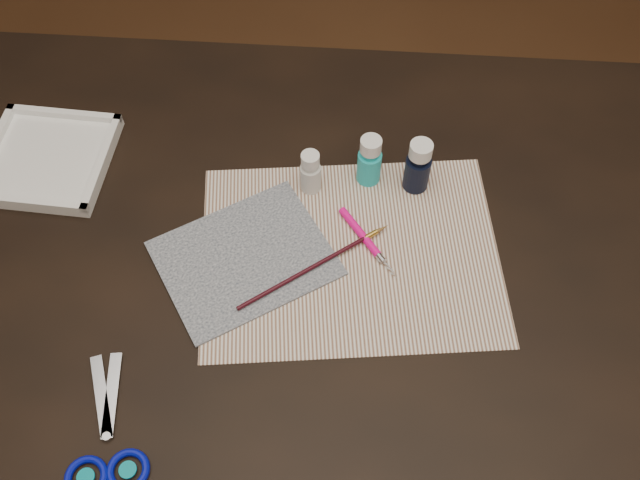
# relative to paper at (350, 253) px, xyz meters

# --- Properties ---
(ground) EXTENTS (3.50, 3.50, 0.02)m
(ground) POSITION_rel_paper_xyz_m (-0.04, -0.01, -0.76)
(ground) COLOR #422614
(ground) RESTS_ON ground
(table) EXTENTS (1.30, 0.90, 0.75)m
(table) POSITION_rel_paper_xyz_m (-0.04, -0.01, -0.38)
(table) COLOR black
(table) RESTS_ON ground
(paper) EXTENTS (0.48, 0.39, 0.00)m
(paper) POSITION_rel_paper_xyz_m (0.00, 0.00, 0.00)
(paper) COLOR white
(paper) RESTS_ON table
(canvas) EXTENTS (0.31, 0.29, 0.00)m
(canvas) POSITION_rel_paper_xyz_m (-0.15, -0.02, 0.00)
(canvas) COLOR black
(canvas) RESTS_ON paper
(paint_bottle_white) EXTENTS (0.04, 0.04, 0.08)m
(paint_bottle_white) POSITION_rel_paper_xyz_m (-0.07, 0.12, 0.04)
(paint_bottle_white) COLOR silver
(paint_bottle_white) RESTS_ON table
(paint_bottle_cyan) EXTENTS (0.04, 0.04, 0.09)m
(paint_bottle_cyan) POSITION_rel_paper_xyz_m (0.02, 0.14, 0.04)
(paint_bottle_cyan) COLOR #20BFC7
(paint_bottle_cyan) RESTS_ON table
(paint_bottle_navy) EXTENTS (0.04, 0.04, 0.10)m
(paint_bottle_navy) POSITION_rel_paper_xyz_m (0.10, 0.13, 0.05)
(paint_bottle_navy) COLOR black
(paint_bottle_navy) RESTS_ON table
(paintbrush) EXTENTS (0.21, 0.16, 0.01)m
(paintbrush) POSITION_rel_paper_xyz_m (-0.05, -0.03, 0.01)
(paintbrush) COLOR black
(paintbrush) RESTS_ON canvas
(craft_knife) EXTENTS (0.10, 0.12, 0.01)m
(craft_knife) POSITION_rel_paper_xyz_m (0.03, 0.02, 0.01)
(craft_knife) COLOR #FF0989
(craft_knife) RESTS_ON paper
(scissors) EXTENTS (0.17, 0.23, 0.01)m
(scissors) POSITION_rel_paper_xyz_m (-0.31, -0.28, 0.00)
(scissors) COLOR silver
(scissors) RESTS_ON table
(palette_tray) EXTENTS (0.20, 0.20, 0.02)m
(palette_tray) POSITION_rel_paper_xyz_m (-0.49, 0.14, 0.01)
(palette_tray) COLOR white
(palette_tray) RESTS_ON table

